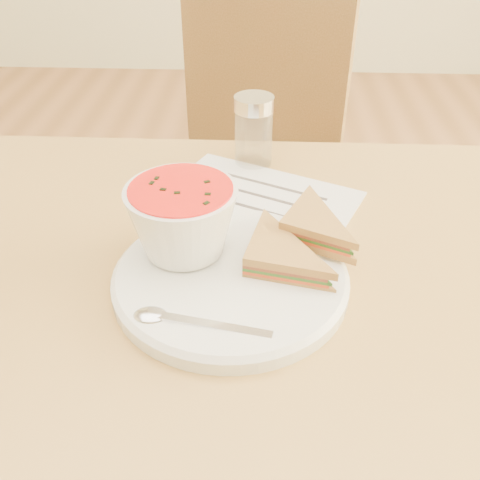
# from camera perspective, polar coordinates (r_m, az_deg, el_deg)

# --- Properties ---
(dining_table) EXTENTS (1.00, 0.70, 0.75)m
(dining_table) POSITION_cam_1_polar(r_m,az_deg,el_deg) (0.94, -2.36, -20.73)
(dining_table) COLOR #A47232
(dining_table) RESTS_ON floor
(chair_far) EXTENTS (0.54, 0.54, 0.95)m
(chair_far) POSITION_cam_1_polar(r_m,az_deg,el_deg) (1.31, -0.78, 4.34)
(chair_far) COLOR brown
(chair_far) RESTS_ON floor
(plate) EXTENTS (0.28, 0.28, 0.02)m
(plate) POSITION_cam_1_polar(r_m,az_deg,el_deg) (0.62, -1.01, -4.18)
(plate) COLOR white
(plate) RESTS_ON dining_table
(soup_bowl) EXTENTS (0.14, 0.14, 0.09)m
(soup_bowl) POSITION_cam_1_polar(r_m,az_deg,el_deg) (0.63, -6.10, 1.83)
(soup_bowl) COLOR white
(soup_bowl) RESTS_ON plate
(sandwich_half_a) EXTENTS (0.13, 0.13, 0.03)m
(sandwich_half_a) POSITION_cam_1_polar(r_m,az_deg,el_deg) (0.60, 0.25, -3.20)
(sandwich_half_a) COLOR #B08E3E
(sandwich_half_a) RESTS_ON plate
(sandwich_half_b) EXTENTS (0.13, 0.13, 0.03)m
(sandwich_half_b) POSITION_cam_1_polar(r_m,az_deg,el_deg) (0.64, 4.10, 0.81)
(sandwich_half_b) COLOR #B08E3E
(sandwich_half_b) RESTS_ON plate
(spoon) EXTENTS (0.18, 0.07, 0.01)m
(spoon) POSITION_cam_1_polar(r_m,az_deg,el_deg) (0.55, -4.37, -8.86)
(spoon) COLOR silver
(spoon) RESTS_ON plate
(paper_menu) EXTENTS (0.33, 0.30, 0.00)m
(paper_menu) POSITION_cam_1_polar(r_m,az_deg,el_deg) (0.77, 1.55, 4.05)
(paper_menu) COLOR white
(paper_menu) RESTS_ON dining_table
(condiment_shaker) EXTENTS (0.06, 0.06, 0.11)m
(condiment_shaker) POSITION_cam_1_polar(r_m,az_deg,el_deg) (0.86, 1.46, 11.55)
(condiment_shaker) COLOR silver
(condiment_shaker) RESTS_ON dining_table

